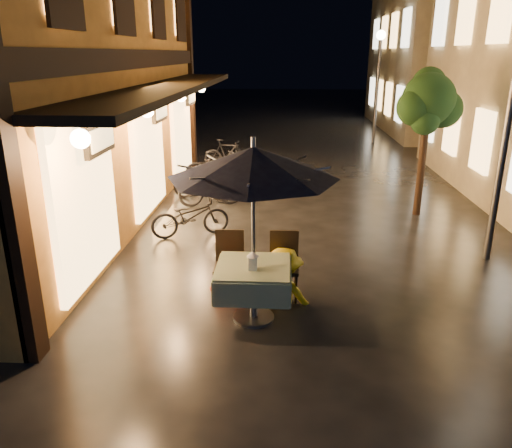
# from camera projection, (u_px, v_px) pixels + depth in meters

# --- Properties ---
(ground) EXTENTS (90.00, 90.00, 0.00)m
(ground) POSITION_uv_depth(u_px,v_px,m) (322.00, 309.00, 7.02)
(ground) COLOR black
(ground) RESTS_ON ground
(west_building) EXTENTS (5.90, 11.40, 7.40)m
(west_building) POSITION_uv_depth(u_px,v_px,m) (27.00, 37.00, 9.89)
(west_building) COLOR #B87632
(west_building) RESTS_ON ground
(east_building_far) EXTENTS (7.30, 10.30, 7.30)m
(east_building_far) POSITION_uv_depth(u_px,v_px,m) (465.00, 47.00, 22.43)
(east_building_far) COLOR #BDB290
(east_building_far) RESTS_ON ground
(street_tree) EXTENTS (1.43, 1.20, 3.15)m
(street_tree) POSITION_uv_depth(u_px,v_px,m) (429.00, 103.00, 10.37)
(street_tree) COLOR black
(street_tree) RESTS_ON ground
(streetlamp_far) EXTENTS (0.36, 0.36, 4.23)m
(streetlamp_far) POSITION_uv_depth(u_px,v_px,m) (379.00, 66.00, 19.13)
(streetlamp_far) COLOR #59595E
(streetlamp_far) RESTS_ON ground
(cafe_table) EXTENTS (0.99, 0.99, 0.78)m
(cafe_table) POSITION_uv_depth(u_px,v_px,m) (253.00, 279.00, 6.58)
(cafe_table) COLOR #59595E
(cafe_table) RESTS_ON ground
(patio_umbrella) EXTENTS (2.15, 2.15, 2.46)m
(patio_umbrella) POSITION_uv_depth(u_px,v_px,m) (253.00, 163.00, 6.07)
(patio_umbrella) COLOR #59595E
(patio_umbrella) RESTS_ON ground
(cafe_chair_left) EXTENTS (0.42, 0.42, 0.97)m
(cafe_chair_left) POSITION_uv_depth(u_px,v_px,m) (229.00, 260.00, 7.31)
(cafe_chair_left) COLOR black
(cafe_chair_left) RESTS_ON ground
(cafe_chair_right) EXTENTS (0.42, 0.42, 0.97)m
(cafe_chair_right) POSITION_uv_depth(u_px,v_px,m) (284.00, 261.00, 7.27)
(cafe_chair_right) COLOR black
(cafe_chair_right) RESTS_ON ground
(table_lantern) EXTENTS (0.16, 0.16, 0.25)m
(table_lantern) POSITION_uv_depth(u_px,v_px,m) (253.00, 259.00, 6.36)
(table_lantern) COLOR white
(table_lantern) RESTS_ON cafe_table
(person_orange) EXTENTS (0.81, 0.70, 1.42)m
(person_orange) POSITION_uv_depth(u_px,v_px,m) (230.00, 254.00, 7.09)
(person_orange) COLOR red
(person_orange) RESTS_ON ground
(person_yellow) EXTENTS (1.10, 0.78, 1.54)m
(person_yellow) POSITION_uv_depth(u_px,v_px,m) (284.00, 250.00, 7.05)
(person_yellow) COLOR yellow
(person_yellow) RESTS_ON ground
(bicycle_0) EXTENTS (1.62, 1.07, 0.81)m
(bicycle_0) POSITION_uv_depth(u_px,v_px,m) (190.00, 216.00, 9.69)
(bicycle_0) COLOR black
(bicycle_0) RESTS_ON ground
(bicycle_1) EXTENTS (1.59, 0.84, 0.92)m
(bicycle_1) POSITION_uv_depth(u_px,v_px,m) (211.00, 187.00, 11.61)
(bicycle_1) COLOR black
(bicycle_1) RESTS_ON ground
(bicycle_2) EXTENTS (1.70, 1.07, 0.84)m
(bicycle_2) POSITION_uv_depth(u_px,v_px,m) (202.00, 183.00, 12.07)
(bicycle_2) COLOR black
(bicycle_2) RESTS_ON ground
(bicycle_3) EXTENTS (1.69, 1.08, 0.99)m
(bicycle_3) POSITION_uv_depth(u_px,v_px,m) (220.00, 169.00, 13.22)
(bicycle_3) COLOR black
(bicycle_3) RESTS_ON ground
(bicycle_4) EXTENTS (1.90, 0.88, 0.96)m
(bicycle_4) POSITION_uv_depth(u_px,v_px,m) (219.00, 167.00, 13.54)
(bicycle_4) COLOR black
(bicycle_4) RESTS_ON ground
(bicycle_5) EXTENTS (1.54, 0.64, 0.90)m
(bicycle_5) POSITION_uv_depth(u_px,v_px,m) (227.00, 154.00, 15.43)
(bicycle_5) COLOR black
(bicycle_5) RESTS_ON ground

